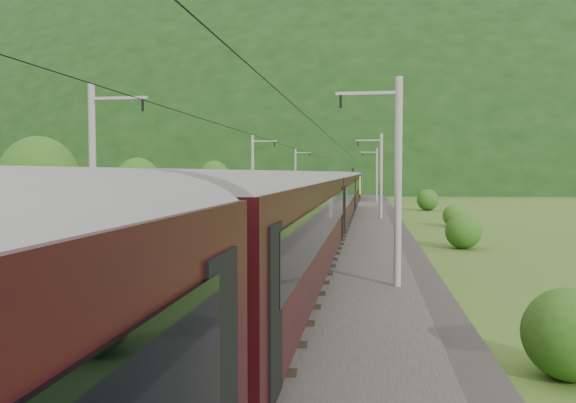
# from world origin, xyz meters

# --- Properties ---
(ground) EXTENTS (600.00, 600.00, 0.00)m
(ground) POSITION_xyz_m (0.00, 0.00, 0.00)
(ground) COLOR #345119
(ground) RESTS_ON ground
(railbed) EXTENTS (14.00, 220.00, 0.30)m
(railbed) POSITION_xyz_m (0.00, 10.00, 0.15)
(railbed) COLOR #38332D
(railbed) RESTS_ON ground
(track_left) EXTENTS (2.40, 220.00, 0.27)m
(track_left) POSITION_xyz_m (-2.40, 10.00, 0.37)
(track_left) COLOR brown
(track_left) RESTS_ON railbed
(track_right) EXTENTS (2.40, 220.00, 0.27)m
(track_right) POSITION_xyz_m (2.40, 10.00, 0.37)
(track_right) COLOR brown
(track_right) RESTS_ON railbed
(catenary_left) EXTENTS (2.54, 192.28, 8.00)m
(catenary_left) POSITION_xyz_m (-6.12, 32.00, 4.50)
(catenary_left) COLOR gray
(catenary_left) RESTS_ON railbed
(catenary_right) EXTENTS (2.54, 192.28, 8.00)m
(catenary_right) POSITION_xyz_m (6.12, 32.00, 4.50)
(catenary_right) COLOR gray
(catenary_right) RESTS_ON railbed
(overhead_wires) EXTENTS (4.83, 198.00, 0.03)m
(overhead_wires) POSITION_xyz_m (0.00, 10.00, 7.10)
(overhead_wires) COLOR black
(overhead_wires) RESTS_ON ground
(mountain_main) EXTENTS (504.00, 360.00, 244.00)m
(mountain_main) POSITION_xyz_m (0.00, 260.00, 0.00)
(mountain_main) COLOR black
(mountain_main) RESTS_ON ground
(mountain_ridge) EXTENTS (336.00, 280.00, 132.00)m
(mountain_ridge) POSITION_xyz_m (-120.00, 300.00, 0.00)
(mountain_ridge) COLOR black
(mountain_ridge) RESTS_ON ground
(train) EXTENTS (2.93, 161.69, 5.09)m
(train) POSITION_xyz_m (2.40, -4.87, 3.48)
(train) COLOR black
(train) RESTS_ON ground
(hazard_post_near) EXTENTS (0.18, 0.18, 1.69)m
(hazard_post_near) POSITION_xyz_m (-0.20, 47.05, 1.15)
(hazard_post_near) COLOR red
(hazard_post_near) RESTS_ON railbed
(hazard_post_far) EXTENTS (0.15, 0.15, 1.42)m
(hazard_post_far) POSITION_xyz_m (0.27, 25.83, 1.01)
(hazard_post_far) COLOR red
(hazard_post_far) RESTS_ON railbed
(signal) EXTENTS (0.23, 0.23, 2.04)m
(signal) POSITION_xyz_m (-4.25, 34.84, 1.50)
(signal) COLOR black
(signal) RESTS_ON railbed
(vegetation_left) EXTENTS (12.76, 144.07, 6.81)m
(vegetation_left) POSITION_xyz_m (-14.05, 17.07, 2.56)
(vegetation_left) COLOR #255216
(vegetation_left) RESTS_ON ground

